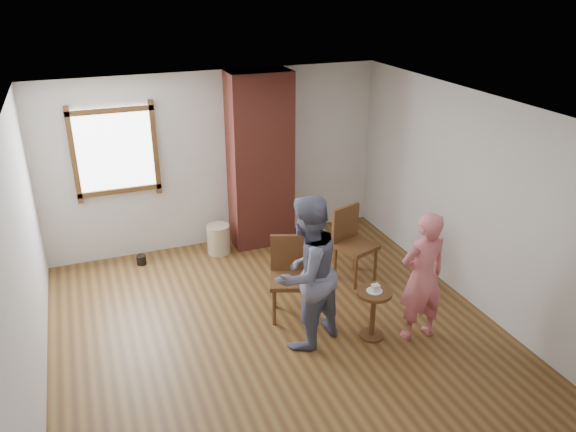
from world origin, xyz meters
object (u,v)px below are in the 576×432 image
object	(u,v)px
side_table	(373,306)
stoneware_crock	(219,239)
dining_chair_left	(290,273)
man	(306,273)
dining_chair_right	(352,240)
person_pink	(422,277)

from	to	relation	value
side_table	stoneware_crock	bearing A→B (deg)	112.42
dining_chair_left	man	world-z (taller)	man
dining_chair_left	man	size ratio (longest dim) A/B	0.56
dining_chair_right	man	bearing A→B (deg)	-154.48
side_table	person_pink	xyz separation A→B (m)	(0.49, -0.18, 0.37)
man	person_pink	bearing A→B (deg)	137.87
dining_chair_left	side_table	xyz separation A→B (m)	(0.69, -0.80, -0.15)
dining_chair_right	person_pink	world-z (taller)	person_pink
stoneware_crock	dining_chair_right	bearing A→B (deg)	-42.37
dining_chair_left	side_table	size ratio (longest dim) A/B	1.65
stoneware_crock	person_pink	size ratio (longest dim) A/B	0.28
stoneware_crock	dining_chair_right	xyz separation A→B (m)	(1.49, -1.36, 0.34)
side_table	dining_chair_left	bearing A→B (deg)	130.91
dining_chair_right	man	size ratio (longest dim) A/B	0.57
person_pink	stoneware_crock	bearing A→B (deg)	-61.66
side_table	man	world-z (taller)	man
side_table	person_pink	world-z (taller)	person_pink
dining_chair_right	person_pink	distance (m)	1.50
dining_chair_left	dining_chair_right	bearing A→B (deg)	45.79
side_table	person_pink	distance (m)	0.63
man	person_pink	xyz separation A→B (m)	(1.23, -0.37, -0.11)
side_table	man	distance (m)	0.90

